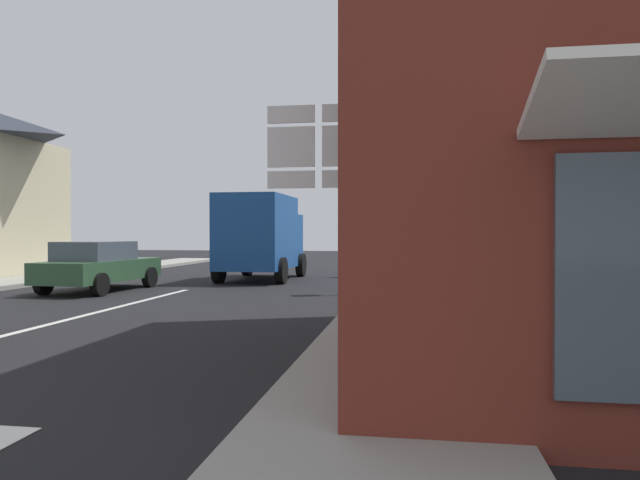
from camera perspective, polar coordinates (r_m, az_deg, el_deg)
name	(u,v)px	position (r m, az deg, el deg)	size (l,w,h in m)	color
ground_plane	(157,297)	(16.08, -15.76, -5.47)	(80.00, 80.00, 0.00)	black
sidewalk_right	(400,310)	(12.62, 7.93, -6.83)	(2.34, 44.00, 0.14)	gray
lane_centre_stripe	(69,319)	(12.60, -23.50, -7.19)	(0.16, 12.00, 0.01)	silver
sedan_far	(99,265)	(18.34, -20.97, -2.35)	(2.15, 4.29, 1.47)	#2D5133
delivery_truck	(261,235)	(21.21, -5.82, 0.51)	(2.50, 5.01, 3.05)	#19478C
route_sign_post	(346,205)	(5.93, 2.56, 3.42)	(1.66, 0.14, 3.20)	brown
traffic_light_far_right	(384,213)	(22.80, 6.28, 2.68)	(0.30, 0.49, 3.39)	#47474C
traffic_light_near_right	(372,201)	(16.32, 5.15, 3.88)	(0.30, 0.49, 3.55)	#47474C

